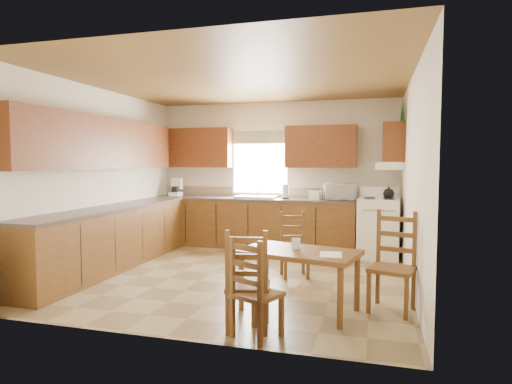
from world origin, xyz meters
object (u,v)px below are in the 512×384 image
(microwave, at_px, (340,192))
(dining_table, at_px, (299,280))
(chair_near_right, at_px, (257,287))
(stove, at_px, (379,229))
(chair_far_right, at_px, (392,262))
(chair_near_left, at_px, (248,279))
(chair_far_left, at_px, (295,245))

(microwave, xyz_separation_m, dining_table, (-0.17, -3.12, -0.74))
(microwave, height_order, chair_near_right, microwave)
(stove, distance_m, chair_far_right, 2.61)
(chair_near_left, bearing_deg, dining_table, -132.15)
(chair_near_left, distance_m, chair_near_right, 0.21)
(dining_table, relative_size, chair_near_right, 1.33)
(dining_table, xyz_separation_m, chair_far_left, (-0.28, 1.30, 0.12))
(stove, bearing_deg, microwave, 160.81)
(stove, distance_m, chair_far_left, 1.90)
(stove, height_order, chair_near_left, stove)
(chair_near_right, xyz_separation_m, chair_far_right, (1.20, 1.02, 0.07))
(microwave, relative_size, chair_near_right, 0.54)
(chair_near_right, bearing_deg, chair_far_left, -64.82)
(stove, distance_m, microwave, 0.93)
(stove, height_order, microwave, microwave)
(chair_far_left, xyz_separation_m, chair_far_right, (1.23, -1.07, 0.08))
(microwave, xyz_separation_m, chair_near_left, (-0.55, -3.76, -0.59))
(chair_near_left, relative_size, chair_near_right, 1.05)
(microwave, bearing_deg, stove, -37.71)
(stove, bearing_deg, chair_near_right, -102.87)
(microwave, height_order, chair_far_right, microwave)
(microwave, distance_m, chair_near_left, 3.84)
(microwave, distance_m, chair_far_right, 3.04)
(stove, height_order, chair_near_right, stove)
(chair_far_left, bearing_deg, stove, 31.74)
(chair_near_left, height_order, chair_far_right, chair_far_right)
(microwave, relative_size, chair_far_left, 0.55)
(stove, distance_m, chair_near_left, 3.68)
(microwave, relative_size, dining_table, 0.40)
(chair_near_left, bearing_deg, chair_near_right, 118.79)
(chair_far_left, bearing_deg, microwave, 53.80)
(microwave, relative_size, chair_far_right, 0.46)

